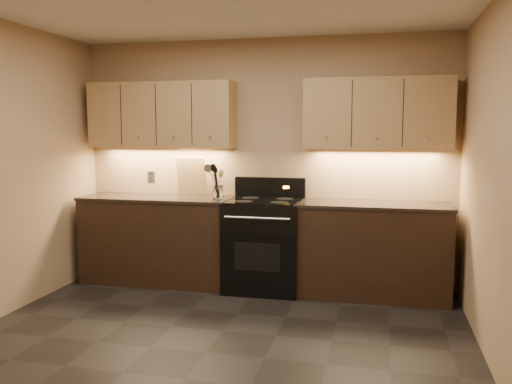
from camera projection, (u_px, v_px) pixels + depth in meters
floor at (206, 353)px, 4.02m from camera, size 4.00×4.00×0.00m
wall_back at (264, 162)px, 5.80m from camera, size 4.00×0.04×2.60m
wall_right at (505, 185)px, 3.42m from camera, size 0.04×4.00×2.60m
counter_left at (158, 239)px, 5.86m from camera, size 1.62×0.62×0.93m
counter_right at (374, 250)px, 5.34m from camera, size 1.46×0.62×0.93m
stove at (265, 243)px, 5.57m from camera, size 0.76×0.68×1.14m
upper_cab_left at (161, 115)px, 5.85m from camera, size 1.60×0.30×0.70m
upper_cab_right at (377, 114)px, 5.33m from camera, size 1.44×0.30×0.70m
outlet_plate at (151, 176)px, 6.11m from camera, size 0.08×0.01×0.12m
utensil_crock at (218, 193)px, 5.63m from camera, size 0.13×0.13×0.14m
cutting_board at (192, 176)px, 5.95m from camera, size 0.34×0.14×0.42m
wooden_spoon at (216, 183)px, 5.63m from camera, size 0.10×0.11×0.30m
black_spoon at (218, 180)px, 5.64m from camera, size 0.09×0.15×0.36m
black_turner at (219, 182)px, 5.61m from camera, size 0.14×0.11×0.33m
steel_spatula at (221, 179)px, 5.62m from camera, size 0.24×0.16×0.37m
steel_skimmer at (220, 180)px, 5.61m from camera, size 0.23×0.11×0.36m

